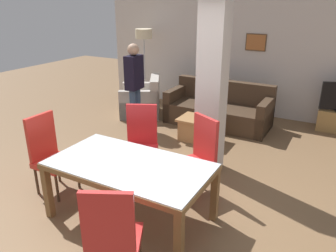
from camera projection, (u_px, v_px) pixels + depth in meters
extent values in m
plane|color=brown|center=(132.00, 217.00, 3.95)|extent=(18.00, 18.00, 0.00)
cube|color=silver|center=(249.00, 53.00, 7.17)|extent=(7.20, 0.06, 2.70)
cube|color=brown|center=(256.00, 42.00, 6.99)|extent=(0.44, 0.02, 0.36)
cube|color=#B26633|center=(256.00, 42.00, 6.98)|extent=(0.40, 0.01, 0.32)
cube|color=silver|center=(212.00, 83.00, 4.65)|extent=(0.37, 0.34, 2.70)
cube|color=brown|center=(102.00, 186.00, 3.32)|extent=(1.84, 0.06, 0.06)
cube|color=brown|center=(152.00, 151.00, 4.09)|extent=(1.84, 0.06, 0.06)
cube|color=brown|center=(71.00, 150.00, 4.11)|extent=(0.06, 0.89, 0.06)
cube|color=brown|center=(202.00, 187.00, 3.30)|extent=(0.06, 0.89, 0.06)
cube|color=silver|center=(129.00, 164.00, 3.69)|extent=(1.82, 0.99, 0.01)
cube|color=brown|center=(48.00, 192.00, 3.86)|extent=(0.08, 0.08, 0.66)
cube|color=brown|center=(179.00, 242.00, 3.07)|extent=(0.08, 0.08, 0.66)
cube|color=brown|center=(99.00, 162.00, 4.60)|extent=(0.08, 0.08, 0.66)
cube|color=brown|center=(215.00, 195.00, 3.80)|extent=(0.08, 0.08, 0.66)
cube|color=red|center=(141.00, 151.00, 4.67)|extent=(0.62, 0.62, 0.07)
cube|color=red|center=(142.00, 124.00, 4.74)|extent=(0.41, 0.24, 0.60)
cylinder|color=#4A3323|center=(153.00, 173.00, 4.57)|extent=(0.04, 0.04, 0.39)
cylinder|color=#4A3323|center=(126.00, 172.00, 4.59)|extent=(0.04, 0.04, 0.39)
cylinder|color=#4A3323|center=(155.00, 160.00, 4.92)|extent=(0.04, 0.04, 0.39)
cylinder|color=#4A3323|center=(130.00, 160.00, 4.94)|extent=(0.04, 0.04, 0.39)
cube|color=red|center=(192.00, 166.00, 4.26)|extent=(0.62, 0.62, 0.07)
cube|color=red|center=(206.00, 139.00, 4.24)|extent=(0.41, 0.24, 0.60)
cylinder|color=#4A3323|center=(189.00, 192.00, 4.10)|extent=(0.04, 0.04, 0.39)
cylinder|color=#4A3323|center=(172.00, 179.00, 4.39)|extent=(0.04, 0.04, 0.39)
cylinder|color=#4A3323|center=(212.00, 184.00, 4.29)|extent=(0.04, 0.04, 0.39)
cylinder|color=#4A3323|center=(194.00, 172.00, 4.59)|extent=(0.04, 0.04, 0.39)
cube|color=red|center=(115.00, 241.00, 2.94)|extent=(0.62, 0.62, 0.07)
cube|color=red|center=(108.00, 224.00, 2.63)|extent=(0.41, 0.24, 0.60)
cylinder|color=#4A3323|center=(101.00, 246.00, 3.21)|extent=(0.04, 0.04, 0.39)
cylinder|color=#4A3323|center=(140.00, 247.00, 3.19)|extent=(0.04, 0.04, 0.39)
cube|color=red|center=(56.00, 163.00, 4.35)|extent=(0.46, 0.46, 0.07)
cube|color=red|center=(41.00, 136.00, 4.32)|extent=(0.05, 0.44, 0.60)
cylinder|color=#4A3323|center=(78.00, 175.00, 4.50)|extent=(0.04, 0.04, 0.39)
cylinder|color=#4A3323|center=(57.00, 188.00, 4.19)|extent=(0.04, 0.04, 0.39)
cylinder|color=#4A3323|center=(58.00, 169.00, 4.67)|extent=(0.04, 0.04, 0.39)
cylinder|color=#4A3323|center=(37.00, 181.00, 4.36)|extent=(0.04, 0.04, 0.39)
cube|color=#412F20|center=(217.00, 115.00, 6.81)|extent=(2.11, 0.91, 0.42)
cube|color=#412F20|center=(225.00, 91.00, 6.96)|extent=(2.11, 0.18, 0.45)
cube|color=#412F20|center=(265.00, 117.00, 6.33)|extent=(0.16, 0.91, 0.67)
cube|color=#412F20|center=(176.00, 103.00, 7.21)|extent=(0.16, 0.91, 0.67)
cube|color=#B7AFA5|center=(140.00, 106.00, 7.44)|extent=(1.18, 1.20, 0.40)
cube|color=#B7AFA5|center=(155.00, 87.00, 7.28)|extent=(0.60, 0.87, 0.46)
cube|color=#B7AFA5|center=(139.00, 105.00, 7.04)|extent=(0.81, 0.55, 0.65)
cube|color=#B7AFA5|center=(141.00, 96.00, 7.74)|extent=(0.81, 0.55, 0.65)
cube|color=#A47445|center=(200.00, 120.00, 5.98)|extent=(0.74, 0.54, 0.04)
cube|color=#A47445|center=(199.00, 130.00, 6.06)|extent=(0.66, 0.46, 0.38)
cylinder|color=#4C2D14|center=(206.00, 114.00, 5.91)|extent=(0.07, 0.07, 0.20)
cylinder|color=#4C2D14|center=(207.00, 107.00, 5.86)|extent=(0.03, 0.03, 0.07)
cylinder|color=#B7B7BC|center=(207.00, 104.00, 5.85)|extent=(0.03, 0.03, 0.01)
cylinder|color=#B7B7BC|center=(145.00, 102.00, 8.39)|extent=(0.36, 0.36, 0.02)
cylinder|color=#B7B7BC|center=(145.00, 71.00, 8.10)|extent=(0.04, 0.04, 1.57)
cylinder|color=beige|center=(144.00, 34.00, 7.78)|extent=(0.40, 0.40, 0.22)
cylinder|color=navy|center=(138.00, 108.00, 6.63)|extent=(0.13, 0.13, 0.82)
cylinder|color=navy|center=(133.00, 110.00, 6.49)|extent=(0.13, 0.13, 0.82)
cube|color=black|center=(134.00, 72.00, 6.29)|extent=(0.24, 0.39, 0.65)
sphere|color=tan|center=(133.00, 49.00, 6.14)|extent=(0.22, 0.22, 0.22)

